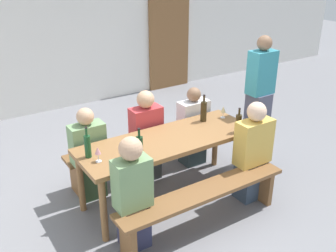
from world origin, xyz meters
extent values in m
plane|color=slate|center=(0.00, 0.00, 0.00)|extent=(24.00, 24.00, 0.00)
cube|color=silver|center=(0.00, 3.48, 1.60)|extent=(14.00, 0.20, 3.20)
cube|color=brown|center=(2.18, 3.34, 1.05)|extent=(0.90, 0.06, 2.10)
cube|color=olive|center=(0.00, 0.00, 0.72)|extent=(2.01, 0.71, 0.05)
cylinder|color=olive|center=(-0.92, -0.29, 0.35)|extent=(0.07, 0.07, 0.70)
cylinder|color=olive|center=(0.92, -0.29, 0.35)|extent=(0.07, 0.07, 0.70)
cylinder|color=olive|center=(-0.92, 0.29, 0.35)|extent=(0.07, 0.07, 0.70)
cylinder|color=olive|center=(0.92, 0.29, 0.35)|extent=(0.07, 0.07, 0.70)
cube|color=brown|center=(0.00, -0.65, 0.43)|extent=(1.91, 0.30, 0.04)
cube|color=brown|center=(-0.85, -0.65, 0.21)|extent=(0.06, 0.24, 0.41)
cube|color=brown|center=(0.85, -0.65, 0.21)|extent=(0.06, 0.24, 0.41)
cube|color=brown|center=(0.00, 0.65, 0.43)|extent=(1.91, 0.30, 0.04)
cube|color=brown|center=(-0.85, 0.65, 0.21)|extent=(0.06, 0.24, 0.41)
cube|color=brown|center=(0.85, 0.65, 0.21)|extent=(0.06, 0.24, 0.41)
cylinder|color=#143319|center=(-0.48, -0.23, 0.87)|extent=(0.07, 0.07, 0.24)
cylinder|color=#143319|center=(-0.48, -0.23, 1.03)|extent=(0.02, 0.02, 0.08)
cylinder|color=black|center=(-0.48, -0.23, 1.08)|extent=(0.03, 0.03, 0.01)
cylinder|color=#332814|center=(0.75, -0.28, 0.85)|extent=(0.07, 0.07, 0.21)
cylinder|color=#332814|center=(0.75, -0.28, 0.99)|extent=(0.02, 0.02, 0.07)
cylinder|color=black|center=(0.75, -0.28, 1.03)|extent=(0.03, 0.03, 0.01)
cylinder|color=#194723|center=(-0.89, 0.08, 0.87)|extent=(0.06, 0.06, 0.23)
cylinder|color=#194723|center=(-0.89, 0.08, 1.02)|extent=(0.02, 0.02, 0.08)
cylinder|color=black|center=(-0.89, 0.08, 1.07)|extent=(0.02, 0.02, 0.01)
cylinder|color=#332814|center=(0.62, 0.17, 0.87)|extent=(0.07, 0.07, 0.24)
cylinder|color=#332814|center=(0.62, 0.17, 1.03)|extent=(0.03, 0.03, 0.08)
cylinder|color=black|center=(0.62, 0.17, 1.08)|extent=(0.03, 0.03, 0.01)
cylinder|color=silver|center=(0.88, 0.12, 0.75)|extent=(0.06, 0.06, 0.01)
cylinder|color=silver|center=(0.88, 0.12, 0.79)|extent=(0.01, 0.01, 0.07)
cone|color=beige|center=(0.88, 0.12, 0.86)|extent=(0.06, 0.06, 0.07)
cylinder|color=silver|center=(-0.84, -0.06, 0.75)|extent=(0.06, 0.06, 0.01)
cylinder|color=silver|center=(-0.84, -0.06, 0.80)|extent=(0.01, 0.01, 0.08)
cone|color=#D18C93|center=(-0.84, -0.06, 0.87)|extent=(0.06, 0.06, 0.07)
cube|color=#313353|center=(-0.71, -0.50, 0.23)|extent=(0.25, 0.24, 0.45)
cube|color=#729966|center=(-0.71, -0.50, 0.70)|extent=(0.34, 0.20, 0.49)
sphere|color=tan|center=(-0.71, -0.50, 1.05)|extent=(0.22, 0.22, 0.22)
cube|color=#35455A|center=(0.79, -0.50, 0.23)|extent=(0.31, 0.24, 0.45)
cube|color=gold|center=(0.79, -0.50, 0.70)|extent=(0.42, 0.20, 0.51)
sphere|color=beige|center=(0.79, -0.50, 1.06)|extent=(0.21, 0.21, 0.21)
cube|color=#3A5634|center=(-0.73, 0.50, 0.23)|extent=(0.29, 0.24, 0.45)
cube|color=#729966|center=(-0.73, 0.50, 0.68)|extent=(0.38, 0.20, 0.45)
sphere|color=tan|center=(-0.73, 0.50, 1.00)|extent=(0.19, 0.19, 0.19)
cube|color=#333636|center=(0.02, 0.50, 0.23)|extent=(0.28, 0.24, 0.45)
cube|color=#C6383D|center=(0.02, 0.50, 0.69)|extent=(0.38, 0.20, 0.49)
sphere|color=tan|center=(0.02, 0.50, 1.04)|extent=(0.21, 0.21, 0.21)
cube|color=#2A3A3C|center=(0.71, 0.50, 0.23)|extent=(0.30, 0.24, 0.45)
cube|color=silver|center=(0.71, 0.50, 0.66)|extent=(0.40, 0.20, 0.43)
sphere|color=#846047|center=(0.71, 0.50, 0.97)|extent=(0.18, 0.18, 0.18)
cube|color=#4C5068|center=(1.38, 0.03, 0.50)|extent=(0.24, 0.24, 0.99)
cube|color=teal|center=(1.38, 0.03, 1.26)|extent=(0.33, 0.20, 0.54)
sphere|color=#846047|center=(1.38, 0.03, 1.62)|extent=(0.18, 0.18, 0.18)
camera|label=1|loc=(-2.09, -3.23, 2.64)|focal=42.21mm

